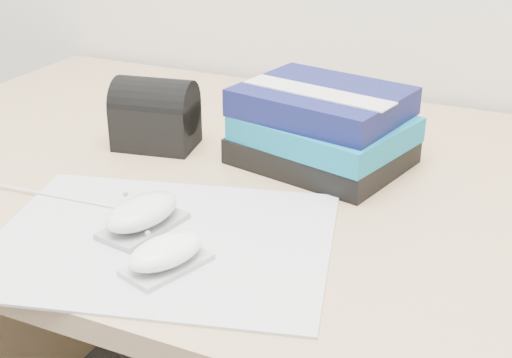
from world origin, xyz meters
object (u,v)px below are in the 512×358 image
at_px(desk, 370,309).
at_px(book_stack, 323,127).
at_px(mouse_front, 166,254).
at_px(pouch, 155,114).
at_px(mouse_rear, 142,214).

height_order(desk, book_stack, book_stack).
height_order(mouse_front, pouch, pouch).
relative_size(desk, book_stack, 5.96).
relative_size(book_stack, pouch, 2.01).
bearing_deg(pouch, mouse_front, -56.16).
bearing_deg(desk, pouch, -171.89).
distance_m(mouse_rear, mouse_front, 0.10).
bearing_deg(mouse_front, pouch, 123.84).
bearing_deg(book_stack, pouch, -169.73).
distance_m(desk, mouse_front, 0.46).
bearing_deg(desk, mouse_rear, -126.22).
bearing_deg(mouse_rear, book_stack, 66.79).
xyz_separation_m(mouse_rear, mouse_front, (0.07, -0.06, -0.00)).
height_order(mouse_front, book_stack, book_stack).
xyz_separation_m(mouse_front, pouch, (-0.20, 0.30, 0.03)).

